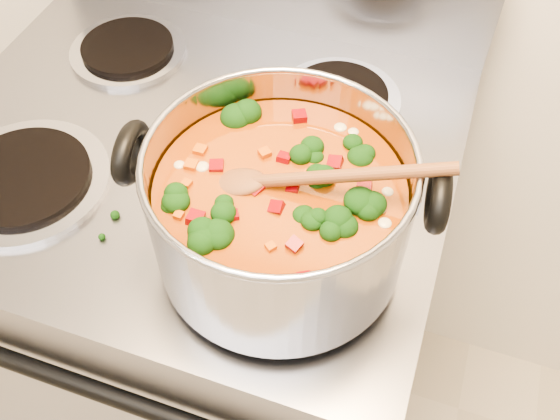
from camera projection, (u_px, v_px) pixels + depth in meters
The scene contains 4 objects.
electric_range at pixel (217, 301), 1.23m from camera, with size 0.73×0.66×1.08m.
stockpot at pixel (280, 210), 0.68m from camera, with size 0.35×0.28×0.17m.
wooden_spoon at pixel (290, 179), 0.64m from camera, with size 0.25×0.07×0.08m.
cooktop_crumbs at pixel (226, 327), 0.69m from camera, with size 0.38×0.12×0.01m.
Camera 1 is at (0.33, 0.62, 1.54)m, focal length 40.00 mm.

